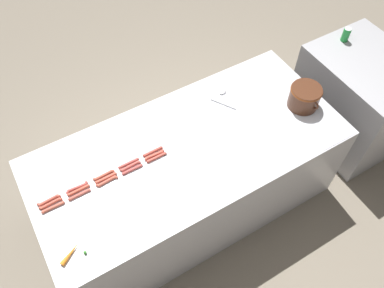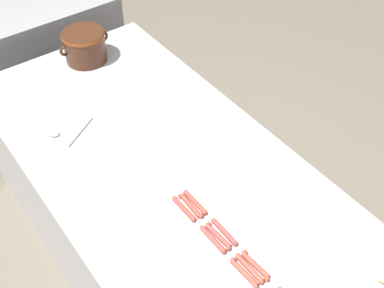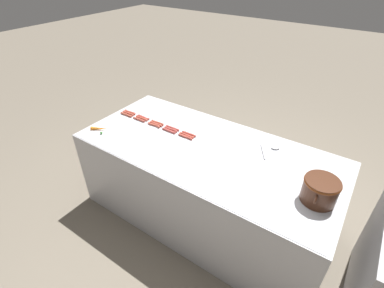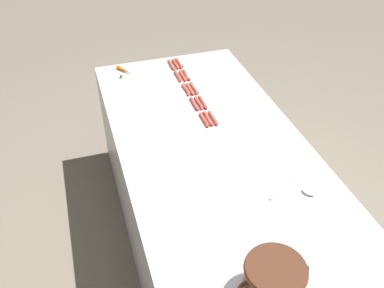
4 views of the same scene
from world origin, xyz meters
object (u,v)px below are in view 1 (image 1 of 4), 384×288
at_px(hot_dog_2, 104,175).
at_px(carrot, 72,253).
at_px(hot_dog_0, 49,200).
at_px(hot_dog_5, 51,204).
at_px(hot_dog_4, 153,151).
at_px(hot_dog_8, 130,166).
at_px(hot_dog_3, 129,163).
at_px(hot_dog_7, 106,178).
at_px(hot_dog_1, 77,188).
at_px(hot_dog_13, 132,169).
at_px(hot_dog_14, 157,157).
at_px(hot_dog_12, 107,181).
at_px(back_cabinet, 356,100).
at_px(hot_dog_10, 53,207).
at_px(soda_can, 346,35).
at_px(hot_dog_6, 79,190).
at_px(hot_dog_11, 80,195).
at_px(hot_dog_9, 154,155).
at_px(serving_spoon, 223,96).
at_px(bean_pot, 305,96).

relative_size(hot_dog_2, carrot, 0.96).
xyz_separation_m(hot_dog_0, hot_dog_5, (0.03, 0.00, 0.00)).
distance_m(hot_dog_4, hot_dog_8, 0.20).
distance_m(hot_dog_3, hot_dog_7, 0.19).
bearing_deg(hot_dog_1, hot_dog_13, 81.26).
distance_m(hot_dog_4, hot_dog_13, 0.20).
distance_m(hot_dog_0, hot_dog_5, 0.03).
bearing_deg(hot_dog_14, hot_dog_12, -89.73).
bearing_deg(hot_dog_1, back_cabinet, 86.21).
distance_m(back_cabinet, hot_dog_12, 2.43).
xyz_separation_m(hot_dog_5, hot_dog_10, (0.03, 0.01, 0.00)).
height_order(back_cabinet, carrot, back_cabinet).
bearing_deg(back_cabinet, hot_dog_14, -93.30).
xyz_separation_m(hot_dog_0, hot_dog_3, (0.00, 0.58, 0.00)).
height_order(carrot, soda_can, soda_can).
xyz_separation_m(hot_dog_3, hot_dog_6, (0.03, -0.38, 0.00)).
xyz_separation_m(hot_dog_1, hot_dog_12, (0.06, 0.19, 0.00)).
distance_m(hot_dog_1, hot_dog_11, 0.06).
bearing_deg(soda_can, hot_dog_5, -85.73).
height_order(hot_dog_3, hot_dog_13, same).
relative_size(hot_dog_7, soda_can, 1.28).
distance_m(hot_dog_3, hot_dog_9, 0.19).
bearing_deg(hot_dog_13, hot_dog_9, 99.31).
bearing_deg(hot_dog_9, hot_dog_3, -98.84).
bearing_deg(carrot, hot_dog_10, 179.83).
bearing_deg(hot_dog_4, hot_dog_3, -89.06).
relative_size(hot_dog_14, serving_spoon, 0.64).
bearing_deg(hot_dog_6, hot_dog_3, 94.00).
xyz_separation_m(back_cabinet, hot_dog_11, (-0.11, -2.59, 0.41)).
distance_m(hot_dog_7, hot_dog_13, 0.19).
relative_size(back_cabinet, hot_dog_12, 6.14).
height_order(hot_dog_1, carrot, carrot).
distance_m(hot_dog_8, hot_dog_11, 0.39).
bearing_deg(hot_dog_3, hot_dog_2, -89.36).
bearing_deg(hot_dog_9, hot_dog_11, -86.83).
xyz_separation_m(hot_dog_1, hot_dog_11, (0.06, -0.00, 0.00)).
bearing_deg(hot_dog_13, serving_spoon, 106.08).
xyz_separation_m(hot_dog_4, hot_dog_5, (0.03, -0.77, 0.00)).
relative_size(hot_dog_13, soda_can, 1.28).
xyz_separation_m(hot_dog_6, hot_dog_8, (0.00, 0.38, 0.00)).
bearing_deg(hot_dog_13, hot_dog_0, -96.13).
xyz_separation_m(hot_dog_5, bean_pot, (0.16, 1.99, 0.09)).
bearing_deg(hot_dog_1, bean_pot, 84.09).
distance_m(hot_dog_12, carrot, 0.52).
bearing_deg(hot_dog_3, serving_spoon, 102.58).
bearing_deg(hot_dog_4, hot_dog_14, -0.06).
xyz_separation_m(hot_dog_2, bean_pot, (0.19, 1.61, 0.09)).
distance_m(hot_dog_5, hot_dog_10, 0.03).
bearing_deg(hot_dog_1, hot_dog_9, 87.18).
bearing_deg(hot_dog_11, hot_dog_6, 169.93).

